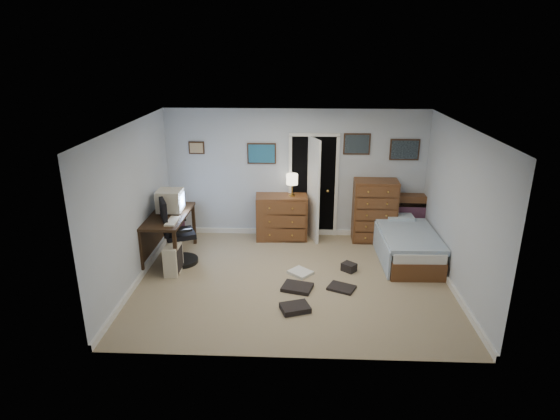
% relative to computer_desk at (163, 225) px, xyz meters
% --- Properties ---
extents(floor, '(5.00, 4.00, 0.02)m').
position_rel_computer_desk_xyz_m(floor, '(2.30, -0.75, -0.65)').
color(floor, tan).
rests_on(floor, ground).
extents(computer_desk, '(0.67, 1.44, 0.83)m').
position_rel_computer_desk_xyz_m(computer_desk, '(0.00, 0.00, 0.00)').
color(computer_desk, '#332011').
rests_on(computer_desk, floor).
extents(crt_monitor, '(0.43, 0.40, 0.40)m').
position_rel_computer_desk_xyz_m(crt_monitor, '(0.12, 0.15, 0.40)').
color(crt_monitor, beige).
rests_on(crt_monitor, computer_desk).
extents(keyboard, '(0.17, 0.44, 0.03)m').
position_rel_computer_desk_xyz_m(keyboard, '(0.28, -0.35, 0.20)').
color(keyboard, beige).
rests_on(keyboard, computer_desk).
extents(pc_tower, '(0.23, 0.46, 0.50)m').
position_rel_computer_desk_xyz_m(pc_tower, '(0.30, -0.55, -0.39)').
color(pc_tower, beige).
rests_on(pc_tower, floor).
extents(office_chair, '(0.75, 0.75, 1.18)m').
position_rel_computer_desk_xyz_m(office_chair, '(0.27, -0.19, -0.18)').
color(office_chair, black).
rests_on(office_chair, floor).
extents(media_stack, '(0.17, 0.17, 0.81)m').
position_rel_computer_desk_xyz_m(media_stack, '(-0.02, 1.27, -0.23)').
color(media_stack, maroon).
rests_on(media_stack, floor).
extents(low_dresser, '(1.02, 0.56, 0.88)m').
position_rel_computer_desk_xyz_m(low_dresser, '(2.04, 1.03, -0.20)').
color(low_dresser, brown).
rests_on(low_dresser, floor).
extents(table_lamp, '(0.23, 0.23, 0.43)m').
position_rel_computer_desk_xyz_m(table_lamp, '(2.24, 1.03, 0.55)').
color(table_lamp, gold).
rests_on(table_lamp, low_dresser).
extents(doorway, '(0.96, 1.12, 2.05)m').
position_rel_computer_desk_xyz_m(doorway, '(2.65, 1.52, 0.37)').
color(doorway, black).
rests_on(doorway, floor).
extents(tall_dresser, '(0.83, 0.50, 1.21)m').
position_rel_computer_desk_xyz_m(tall_dresser, '(3.83, 1.00, -0.03)').
color(tall_dresser, brown).
rests_on(tall_dresser, floor).
extents(headboard_bookcase, '(1.00, 0.29, 0.89)m').
position_rel_computer_desk_xyz_m(headboard_bookcase, '(4.49, 1.11, -0.16)').
color(headboard_bookcase, brown).
rests_on(headboard_bookcase, floor).
extents(bed, '(0.99, 1.79, 0.58)m').
position_rel_computer_desk_xyz_m(bed, '(4.29, 0.15, -0.36)').
color(bed, brown).
rests_on(bed, floor).
extents(wall_posters, '(4.38, 0.04, 0.60)m').
position_rel_computer_desk_xyz_m(wall_posters, '(2.87, 1.23, 1.11)').
color(wall_posters, '#331E11').
rests_on(wall_posters, floor).
extents(floor_clutter, '(1.27, 1.64, 0.14)m').
position_rel_computer_desk_xyz_m(floor_clutter, '(2.60, -1.02, -0.60)').
color(floor_clutter, black).
rests_on(floor_clutter, floor).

